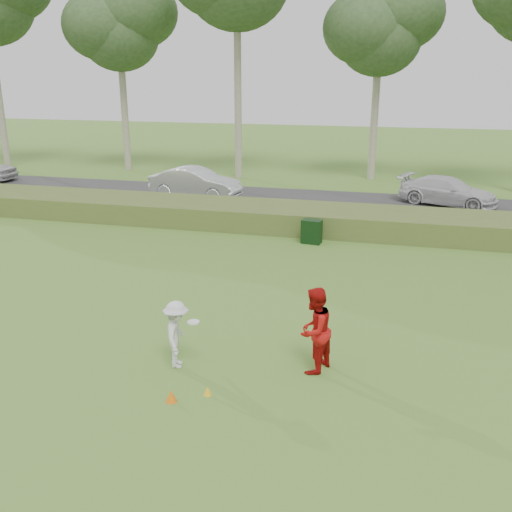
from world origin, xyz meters
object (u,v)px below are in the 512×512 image
(player_white, at_px, (177,334))
(player_red, at_px, (314,330))
(car_right, at_px, (448,191))
(cone_yellow, at_px, (208,391))
(cone_orange, at_px, (171,396))
(utility_cabinet, at_px, (312,232))
(car_mid, at_px, (195,183))

(player_white, distance_m, player_red, 3.02)
(player_red, xyz_separation_m, car_right, (3.82, 17.66, -0.23))
(cone_yellow, bearing_deg, player_white, 136.21)
(car_right, bearing_deg, player_white, -179.82)
(player_red, bearing_deg, car_right, -170.80)
(car_right, bearing_deg, player_red, -171.60)
(player_white, height_order, cone_yellow, player_white)
(cone_orange, xyz_separation_m, utility_cabinet, (0.95, 11.66, 0.34))
(cone_orange, xyz_separation_m, car_right, (6.37, 19.61, 0.61))
(cone_orange, height_order, car_mid, car_mid)
(utility_cabinet, relative_size, car_right, 0.20)
(player_white, xyz_separation_m, utility_cabinet, (1.36, 10.25, -0.31))
(cone_orange, relative_size, car_mid, 0.05)
(utility_cabinet, height_order, car_right, car_right)
(player_white, bearing_deg, cone_orange, -178.64)
(player_red, bearing_deg, car_mid, -130.36)
(player_red, bearing_deg, utility_cabinet, -149.24)
(player_red, distance_m, cone_orange, 3.32)
(cone_yellow, xyz_separation_m, utility_cabinet, (0.32, 11.25, 0.36))
(player_red, height_order, cone_orange, player_red)
(player_red, relative_size, utility_cabinet, 2.10)
(cone_orange, distance_m, cone_yellow, 0.75)
(cone_orange, bearing_deg, car_right, 72.01)
(cone_yellow, distance_m, car_mid, 18.95)
(cone_yellow, distance_m, utility_cabinet, 11.26)
(utility_cabinet, bearing_deg, cone_orange, -86.26)
(cone_orange, relative_size, cone_yellow, 1.29)
(car_mid, relative_size, car_right, 1.01)
(player_white, xyz_separation_m, car_mid, (-5.71, 16.70, 0.06))
(cone_orange, height_order, cone_yellow, cone_orange)
(player_red, distance_m, car_mid, 18.33)
(car_right, bearing_deg, cone_orange, -177.38)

